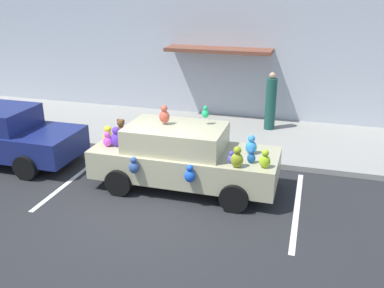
% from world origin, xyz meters
% --- Properties ---
extents(ground_plane, '(60.00, 60.00, 0.00)m').
position_xyz_m(ground_plane, '(0.00, 0.00, 0.00)').
color(ground_plane, '#262628').
extents(sidewalk, '(24.00, 4.00, 0.15)m').
position_xyz_m(sidewalk, '(0.00, 5.00, 0.07)').
color(sidewalk, gray).
rests_on(sidewalk, ground).
extents(storefront_building, '(24.00, 1.25, 6.40)m').
position_xyz_m(storefront_building, '(0.00, 7.14, 3.19)').
color(storefront_building, '#B2B7C1').
rests_on(storefront_building, ground).
extents(parking_stripe_front, '(0.12, 3.60, 0.01)m').
position_xyz_m(parking_stripe_front, '(3.27, 1.00, 0.00)').
color(parking_stripe_front, silver).
rests_on(parking_stripe_front, ground).
extents(parking_stripe_rear, '(0.12, 3.60, 0.01)m').
position_xyz_m(parking_stripe_rear, '(-2.29, 1.00, 0.00)').
color(parking_stripe_rear, silver).
rests_on(parking_stripe_rear, ground).
extents(plush_covered_car, '(4.39, 1.96, 2.01)m').
position_xyz_m(plush_covered_car, '(0.53, 1.30, 0.80)').
color(plush_covered_car, tan).
rests_on(plush_covered_car, ground).
extents(teddy_bear_on_sidewalk, '(0.33, 0.27, 0.63)m').
position_xyz_m(teddy_bear_on_sidewalk, '(-2.20, 3.65, 0.44)').
color(teddy_bear_on_sidewalk, brown).
rests_on(teddy_bear_on_sidewalk, sidewalk).
extents(pedestrian_near_shopfront, '(0.35, 0.35, 1.87)m').
position_xyz_m(pedestrian_near_shopfront, '(2.08, 5.87, 1.02)').
color(pedestrian_near_shopfront, '#1C4C42').
rests_on(pedestrian_near_shopfront, sidewalk).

